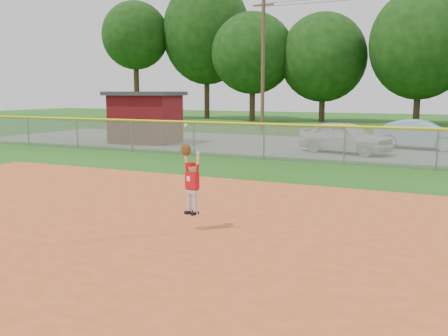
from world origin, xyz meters
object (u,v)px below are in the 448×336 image
at_px(car_white_a, 345,137).
at_px(utility_shed, 146,117).
at_px(car_blue, 420,135).
at_px(ballplayer, 191,179).

height_order(car_white_a, utility_shed, utility_shed).
bearing_deg(car_white_a, utility_shed, 106.54).
xyz_separation_m(car_blue, utility_shed, (-13.92, -3.25, 0.71)).
bearing_deg(ballplayer, utility_shed, 126.98).
distance_m(utility_shed, ballplayer, 18.02).
bearing_deg(ballplayer, car_blue, 80.09).
bearing_deg(utility_shed, ballplayer, -53.02).
bearing_deg(utility_shed, car_white_a, 0.11).
xyz_separation_m(utility_shed, ballplayer, (10.84, -14.39, -0.38)).
xyz_separation_m(car_blue, ballplayer, (-3.08, -17.64, 0.33)).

